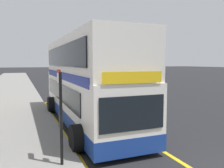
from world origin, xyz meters
name	(u,v)px	position (x,y,z in m)	size (l,w,h in m)	color
ground_plane	(60,83)	(0.00, 32.00, 0.00)	(260.00, 260.00, 0.00)	black
pavement_near	(10,84)	(-7.00, 32.00, 0.07)	(6.00, 76.00, 0.14)	gray
double_decker_bus	(85,84)	(-2.46, 7.82, 2.07)	(3.26, 11.10, 4.40)	white
bus_bay_markings	(85,121)	(-2.46, 8.00, 0.01)	(3.08, 13.98, 0.01)	gold
bus_stop_sign	(60,110)	(-4.59, 2.79, 1.79)	(0.09, 0.51, 2.83)	black
parked_car_maroon_ahead	(94,82)	(2.99, 23.66, 0.80)	(2.09, 4.20, 1.62)	maroon
parked_car_silver_distant	(68,75)	(2.87, 40.39, 0.80)	(2.09, 4.20, 1.62)	#B2B5BA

